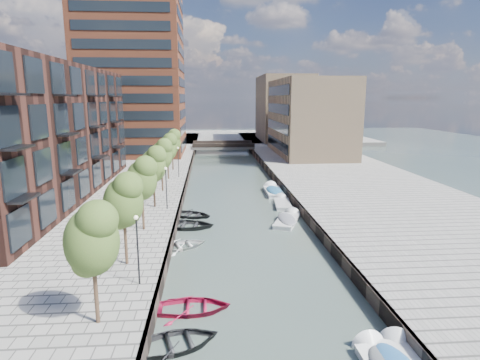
{
  "coord_description": "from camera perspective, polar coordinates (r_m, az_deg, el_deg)",
  "views": [
    {
      "loc": [
        -3.06,
        -13.96,
        11.57
      ],
      "look_at": [
        0.0,
        25.25,
        3.5
      ],
      "focal_mm": 30.0,
      "sensor_mm": 36.0,
      "label": 1
    }
  ],
  "objects": [
    {
      "name": "tree_4",
      "position": [
        46.7,
        -11.13,
        3.67
      ],
      "size": [
        2.5,
        2.5,
        5.95
      ],
      "color": "#382619",
      "rests_on": "quay_left"
    },
    {
      "name": "lamp_0",
      "position": [
        23.75,
        -14.39,
        -8.61
      ],
      "size": [
        0.24,
        0.24,
        4.12
      ],
      "color": "black",
      "rests_on": "quay_left"
    },
    {
      "name": "tree_2",
      "position": [
        33.02,
        -13.86,
        0.32
      ],
      "size": [
        2.5,
        2.5,
        5.95
      ],
      "color": "#382619",
      "rests_on": "quay_left"
    },
    {
      "name": "tan_block_far",
      "position": [
        103.76,
        6.22,
        10.11
      ],
      "size": [
        12.0,
        20.0,
        16.0
      ],
      "primitive_type": "cube",
      "color": "tan",
      "rests_on": "quay_right"
    },
    {
      "name": "tree_3",
      "position": [
        39.83,
        -12.26,
        2.28
      ],
      "size": [
        2.5,
        2.5,
        5.95
      ],
      "color": "#382619",
      "rests_on": "quay_left"
    },
    {
      "name": "quay_wall_right",
      "position": [
        55.84,
        5.07,
        0.12
      ],
      "size": [
        0.25,
        140.0,
        1.0
      ],
      "primitive_type": "cube",
      "color": "#332823",
      "rests_on": "ground"
    },
    {
      "name": "sloop_0",
      "position": [
        20.78,
        -9.15,
        -22.4
      ],
      "size": [
        5.0,
        4.19,
        0.89
      ],
      "primitive_type": "imported",
      "rotation": [
        0.0,
        0.0,
        1.87
      ],
      "color": "black",
      "rests_on": "ground"
    },
    {
      "name": "tree_6",
      "position": [
        60.53,
        -9.64,
        5.5
      ],
      "size": [
        2.5,
        2.5,
        5.95
      ],
      "color": "#382619",
      "rests_on": "quay_left"
    },
    {
      "name": "quay_wall_left",
      "position": [
        55.17,
        -7.53,
        -0.08
      ],
      "size": [
        0.25,
        140.0,
        1.0
      ],
      "primitive_type": "cube",
      "color": "#332823",
      "rests_on": "ground"
    },
    {
      "name": "motorboat_3",
      "position": [
        49.77,
        4.74,
        -1.62
      ],
      "size": [
        2.04,
        5.65,
        1.88
      ],
      "color": "silver",
      "rests_on": "ground"
    },
    {
      "name": "tree_0",
      "position": [
        19.78,
        -20.35,
        -7.61
      ],
      "size": [
        2.5,
        2.5,
        5.95
      ],
      "color": "#382619",
      "rests_on": "quay_left"
    },
    {
      "name": "quay_right",
      "position": [
        58.29,
        14.71,
        0.26
      ],
      "size": [
        20.0,
        140.0,
        1.0
      ],
      "primitive_type": "cube",
      "color": "gray",
      "rests_on": "ground"
    },
    {
      "name": "tree_5",
      "position": [
        53.6,
        -10.29,
        4.7
      ],
      "size": [
        2.5,
        2.5,
        5.95
      ],
      "color": "#382619",
      "rests_on": "quay_left"
    },
    {
      "name": "tan_block_near",
      "position": [
        78.4,
        9.73,
        8.82
      ],
      "size": [
        12.0,
        25.0,
        14.0
      ],
      "primitive_type": "cube",
      "color": "tan",
      "rests_on": "quay_right"
    },
    {
      "name": "motorboat_2",
      "position": [
        44.63,
        6.01,
        -3.37
      ],
      "size": [
        2.03,
        4.84,
        1.57
      ],
      "color": "#B6B5B4",
      "rests_on": "ground"
    },
    {
      "name": "sloop_3",
      "position": [
        32.32,
        -8.25,
        -9.51
      ],
      "size": [
        4.81,
        4.22,
        0.83
      ],
      "primitive_type": "imported",
      "rotation": [
        0.0,
        0.0,
        1.98
      ],
      "color": "white",
      "rests_on": "ground"
    },
    {
      "name": "lamp_1",
      "position": [
        39.02,
        -10.45,
        -0.51
      ],
      "size": [
        0.24,
        0.24,
        4.12
      ],
      "color": "black",
      "rests_on": "quay_left"
    },
    {
      "name": "car",
      "position": [
        75.88,
        6.53,
        4.0
      ],
      "size": [
        2.3,
        4.0,
        1.28
      ],
      "primitive_type": "imported",
      "rotation": [
        0.0,
        0.0,
        -0.22
      ],
      "color": "#A6A8AB",
      "rests_on": "quay_right"
    },
    {
      "name": "sloop_2",
      "position": [
        23.51,
        -6.76,
        -17.98
      ],
      "size": [
        4.35,
        3.15,
        0.89
      ],
      "primitive_type": "imported",
      "rotation": [
        0.0,
        0.0,
        1.59
      ],
      "color": "#A01136",
      "rests_on": "ground"
    },
    {
      "name": "tower",
      "position": [
        80.3,
        -14.93,
        14.38
      ],
      "size": [
        18.0,
        18.0,
        30.0
      ],
      "primitive_type": "cube",
      "color": "brown",
      "rests_on": "quay_left"
    },
    {
      "name": "sloop_4",
      "position": [
        40.28,
        -7.1,
        -5.19
      ],
      "size": [
        5.26,
        4.63,
        0.9
      ],
      "primitive_type": "imported",
      "rotation": [
        0.0,
        0.0,
        1.15
      ],
      "color": "black",
      "rests_on": "ground"
    },
    {
      "name": "sloop_1",
      "position": [
        36.93,
        -7.65,
        -6.77
      ],
      "size": [
        5.62,
        4.42,
        1.06
      ],
      "primitive_type": "imported",
      "rotation": [
        0.0,
        0.0,
        1.41
      ],
      "color": "black",
      "rests_on": "ground"
    },
    {
      "name": "far_closure",
      "position": [
        114.54,
        -2.93,
        6.04
      ],
      "size": [
        80.0,
        40.0,
        1.0
      ],
      "primitive_type": "cube",
      "color": "gray",
      "rests_on": "ground"
    },
    {
      "name": "lamp_2",
      "position": [
        54.71,
        -8.77,
        2.99
      ],
      "size": [
        0.24,
        0.24,
        4.12
      ],
      "color": "black",
      "rests_on": "quay_left"
    },
    {
      "name": "bridge",
      "position": [
        86.61,
        -2.42,
        4.84
      ],
      "size": [
        13.0,
        6.0,
        1.3
      ],
      "color": "gray",
      "rests_on": "ground"
    },
    {
      "name": "motorboat_4",
      "position": [
        38.48,
        6.79,
        -5.67
      ],
      "size": [
        3.46,
        5.24,
        1.66
      ],
      "color": "silver",
      "rests_on": "ground"
    },
    {
      "name": "water",
      "position": [
        55.27,
        -1.19,
        -0.49
      ],
      "size": [
        300.0,
        300.0,
        0.0
      ],
      "primitive_type": "plane",
      "color": "#38473F",
      "rests_on": "ground"
    },
    {
      "name": "tree_1",
      "position": [
        26.3,
        -16.28,
        -2.65
      ],
      "size": [
        2.5,
        2.5,
        5.95
      ],
      "color": "#382619",
      "rests_on": "quay_left"
    },
    {
      "name": "apartment_block",
      "position": [
        47.24,
        -25.62,
        6.13
      ],
      "size": [
        8.0,
        38.0,
        14.0
      ],
      "primitive_type": "cube",
      "color": "black",
      "rests_on": "quay_left"
    }
  ]
}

